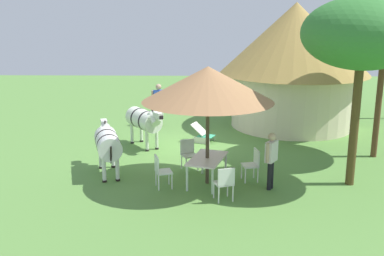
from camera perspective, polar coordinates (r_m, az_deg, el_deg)
name	(u,v)px	position (r m, az deg, el deg)	size (l,w,h in m)	color
ground_plane	(186,147)	(16.34, -0.79, -2.33)	(36.00, 36.00, 0.00)	#598A3E
thatched_hut	(294,60)	(19.32, 12.37, 8.15)	(5.97, 5.97, 4.97)	beige
shade_umbrella	(208,84)	(12.30, 1.96, 5.38)	(3.53, 3.53, 3.25)	#453829
patio_dining_table	(207,161)	(12.80, 1.88, -4.01)	(1.71, 1.23, 0.74)	silver
patio_chair_near_hut	(225,182)	(11.70, 4.02, -6.56)	(0.54, 0.55, 0.90)	silver
patio_chair_near_lawn	(253,163)	(13.17, 7.46, -4.24)	(0.51, 0.50, 0.90)	white
patio_chair_west_end	(189,152)	(13.98, -0.42, -3.00)	(0.57, 0.58, 0.90)	silver
patio_chair_east_end	(161,169)	(12.55, -3.86, -5.09)	(0.54, 0.53, 0.90)	white
guest_beside_umbrella	(271,156)	(12.48, 9.67, -3.36)	(0.49, 0.39, 1.56)	black
standing_watcher	(159,101)	(19.21, -4.09, 3.36)	(0.36, 0.59, 1.73)	black
striped_lounge_chair	(203,135)	(16.93, 1.38, -0.83)	(0.79, 0.93, 0.67)	#39A575
zebra_nearest_camera	(144,120)	(16.23, -5.85, 0.96)	(1.87, 1.48, 1.49)	silver
zebra_by_umbrella	(108,143)	(13.67, -10.29, -1.81)	(2.19, 1.09, 1.47)	silver
acacia_tree_right_background	(363,34)	(12.86, 20.15, 10.73)	(3.13, 3.13, 5.03)	#4C3C1C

